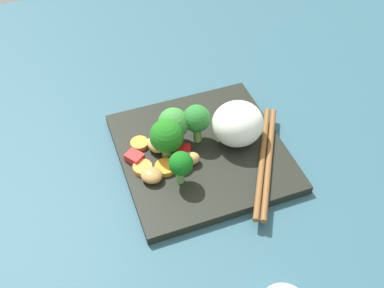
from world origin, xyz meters
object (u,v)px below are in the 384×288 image
rice_mound (237,123)px  carrot_slice_1 (139,144)px  broccoli_floret_2 (173,124)px  square_plate (202,152)px  chopstick_pair (266,160)px

rice_mound → carrot_slice_1: (-3.66, -13.82, -2.97)cm
rice_mound → broccoli_floret_2: size_ratio=1.22×
carrot_slice_1 → broccoli_floret_2: bearing=77.3°
broccoli_floret_2 → carrot_slice_1: size_ratio=2.36×
square_plate → rice_mound: size_ratio=3.11×
carrot_slice_1 → chopstick_pair: bearing=59.6°
carrot_slice_1 → chopstick_pair: 18.50cm
chopstick_pair → square_plate: bearing=85.2°
broccoli_floret_2 → carrot_slice_1: 6.19cm
rice_mound → broccoli_floret_2: bearing=-106.0°
square_plate → chopstick_pair: bearing=54.3°
square_plate → broccoli_floret_2: bearing=-129.7°
broccoli_floret_2 → chopstick_pair: broccoli_floret_2 is taller
square_plate → chopstick_pair: 9.43cm
chopstick_pair → carrot_slice_1: bearing=90.5°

